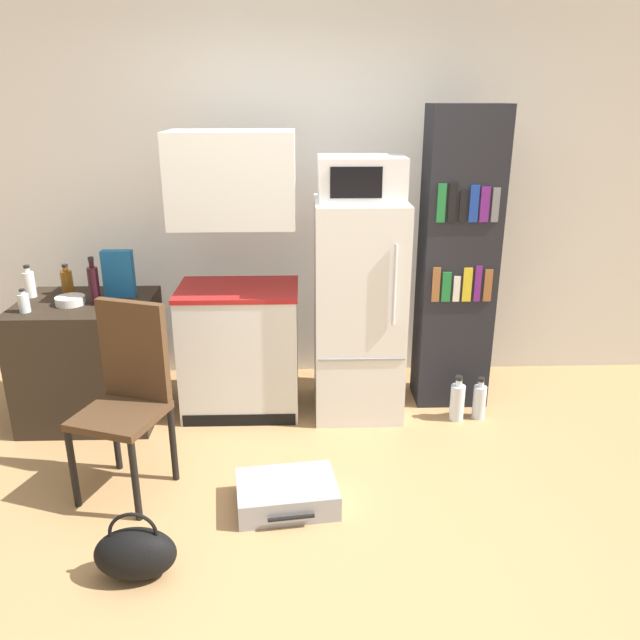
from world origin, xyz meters
TOP-DOWN VIEW (x-y plane):
  - ground_plane at (0.00, 0.00)m, footprint 24.00×24.00m
  - wall_back at (0.20, 2.00)m, footprint 6.40×0.10m
  - side_table at (-1.39, 1.26)m, footprint 0.82×0.68m
  - kitchen_hutch at (-0.43, 1.34)m, footprint 0.77×0.54m
  - refrigerator at (0.34, 1.31)m, footprint 0.56×0.60m
  - microwave at (0.34, 1.31)m, footprint 0.52×0.38m
  - bookshelf at (1.00, 1.44)m, footprint 0.48×0.33m
  - bottle_wine_dark at (-1.29, 1.21)m, footprint 0.06×0.06m
  - bottle_milk_white at (-1.76, 1.37)m, footprint 0.07×0.07m
  - bottle_amber_beer at (-1.54, 1.42)m, footprint 0.07×0.07m
  - bottle_clear_short at (-1.67, 1.07)m, footprint 0.07×0.07m
  - bowl at (-1.45, 1.21)m, footprint 0.18×0.18m
  - cereal_box at (-1.19, 1.37)m, footprint 0.19×0.07m
  - chair at (-0.93, 0.47)m, footprint 0.51×0.51m
  - suitcase_large_flat at (-0.11, 0.24)m, footprint 0.55×0.43m
  - handbag at (-0.76, -0.25)m, footprint 0.36×0.20m
  - water_bottle_front at (1.14, 1.14)m, footprint 0.08×0.08m
  - water_bottle_middle at (0.99, 1.12)m, footprint 0.09×0.09m

SIDE VIEW (x-z plane):
  - ground_plane at x=0.00m, z-range 0.00..0.00m
  - suitcase_large_flat at x=-0.11m, z-range 0.00..0.14m
  - water_bottle_front at x=1.14m, z-range -0.02..0.26m
  - handbag at x=-0.76m, z-range -0.04..0.29m
  - water_bottle_middle at x=0.99m, z-range -0.02..0.28m
  - side_table at x=-1.39m, z-range 0.00..0.79m
  - chair at x=-0.93m, z-range 0.08..1.10m
  - refrigerator at x=0.34m, z-range 0.00..1.41m
  - bowl at x=-1.45m, z-range 0.79..0.84m
  - kitchen_hutch at x=-0.43m, z-range -0.08..1.73m
  - bottle_clear_short at x=-1.67m, z-range 0.78..0.92m
  - bottle_amber_beer at x=-1.54m, z-range 0.78..0.98m
  - bottle_milk_white at x=-1.76m, z-range 0.77..0.98m
  - bottle_wine_dark at x=-1.29m, z-range 0.77..1.07m
  - cereal_box at x=-1.19m, z-range 0.79..1.09m
  - bookshelf at x=1.00m, z-range 0.00..1.96m
  - wall_back at x=0.20m, z-range 0.00..2.63m
  - microwave at x=0.34m, z-range 1.41..1.67m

